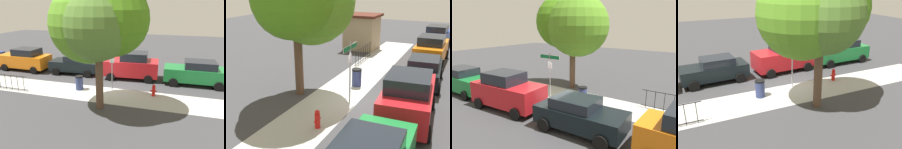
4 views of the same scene
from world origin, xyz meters
TOP-DOWN VIEW (x-y plane):
  - ground_plane at (0.00, 0.00)m, footprint 60.00×60.00m
  - sidewalk_strip at (2.00, 1.30)m, footprint 24.00×2.60m
  - street_sign at (-0.50, 0.40)m, footprint 1.60×0.07m
  - shade_tree at (-0.57, 2.94)m, footprint 5.44×4.69m
  - car_green at (-6.05, -2.42)m, footprint 4.46×2.12m
  - car_red at (-1.25, -2.49)m, footprint 4.34×2.37m
  - car_black at (3.55, -2.41)m, footprint 4.18×2.17m
  - fire_hydrant at (-3.35, 0.60)m, footprint 0.42×0.22m
  - trash_bin at (1.71, 0.90)m, footprint 0.55×0.55m

SIDE VIEW (x-z plane):
  - ground_plane at x=0.00m, z-range 0.00..0.00m
  - sidewalk_strip at x=2.00m, z-range 0.00..0.00m
  - fire_hydrant at x=-3.35m, z-range -0.01..0.77m
  - trash_bin at x=1.71m, z-range 0.00..0.98m
  - car_black at x=3.55m, z-range 0.03..1.62m
  - car_green at x=-6.05m, z-range 0.01..1.81m
  - car_red at x=-1.25m, z-range -0.01..2.11m
  - street_sign at x=-0.50m, z-range 0.65..3.62m
  - shade_tree at x=-0.57m, z-range 1.27..8.11m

